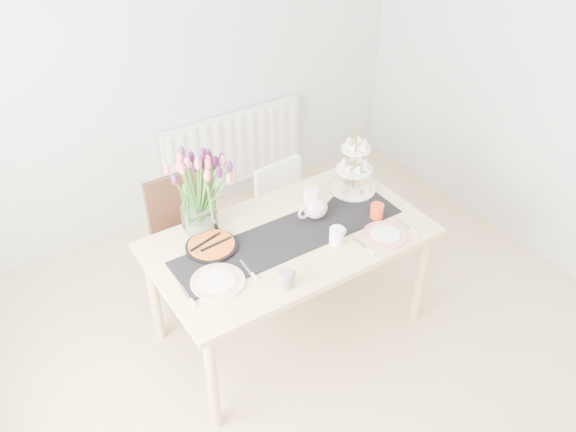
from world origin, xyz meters
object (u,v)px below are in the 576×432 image
mug_white (337,236)px  mug_orange (377,211)px  dining_table (290,247)px  cake_stand (354,175)px  plate_left (218,282)px  chair_brown (193,233)px  tulip_vase (196,184)px  chair_white (287,208)px  mug_grey (286,279)px  teapot (315,207)px  radiator (234,149)px  cream_jug (311,196)px  plate_right (385,235)px  tart_tin (212,246)px

mug_white → mug_orange: (0.34, 0.06, -0.00)m
dining_table → cake_stand: bearing=16.4°
plate_left → mug_orange: bearing=-0.7°
chair_brown → tulip_vase: tulip_vase is taller
chair_white → tulip_vase: 1.04m
mug_grey → teapot: bearing=27.9°
radiator → dining_table: bearing=-106.7°
cream_jug → plate_right: 0.53m
chair_brown → cake_stand: cake_stand is taller
cream_jug → tart_tin: size_ratio=0.32×
cake_stand → cream_jug: 0.31m
teapot → mug_grey: teapot is taller
chair_white → mug_white: size_ratio=7.56×
cake_stand → plate_right: (-0.13, -0.47, -0.11)m
cake_stand → cream_jug: (-0.30, 0.04, -0.07)m
dining_table → cake_stand: (0.59, 0.17, 0.20)m
cake_stand → tart_tin: cake_stand is taller
cake_stand → mug_grey: 0.98m
dining_table → plate_right: 0.55m
cream_jug → plate_right: cream_jug is taller
chair_brown → tulip_vase: (-0.04, -0.24, 0.53)m
dining_table → mug_white: (0.19, -0.19, 0.13)m
radiator → cream_jug: bearing=-96.9°
chair_white → dining_table: bearing=-126.4°
mug_orange → tulip_vase: bearing=110.7°
radiator → mug_orange: 1.68m
mug_grey → plate_right: mug_grey is taller
teapot → plate_right: size_ratio=0.92×
chair_brown → cake_stand: (0.95, -0.41, 0.33)m
mug_white → chair_white: bearing=69.6°
chair_brown → cake_stand: 1.08m
teapot → plate_left: size_ratio=0.82×
radiator → cake_stand: (0.14, -1.34, 0.42)m
cake_stand → mug_white: cake_stand is taller
mug_white → plate_right: size_ratio=0.39×
tart_tin → mug_orange: (0.96, -0.28, 0.03)m
teapot → tart_tin: teapot is taller
dining_table → teapot: teapot is taller
cake_stand → tart_tin: size_ratio=1.44×
mug_grey → mug_orange: size_ratio=1.00×
plate_right → tart_tin: bearing=153.5°
chair_brown → teapot: (0.58, -0.51, 0.28)m
chair_white → plate_left: 1.21m
dining_table → cream_jug: (0.30, 0.21, 0.12)m
chair_white → mug_grey: mug_grey is taller
cake_stand → cream_jug: size_ratio=4.47×
dining_table → tart_tin: 0.46m
cream_jug → plate_left: (-0.83, -0.33, -0.04)m
chair_white → mug_white: bearing=-107.9°
cake_stand → plate_right: size_ratio=1.64×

